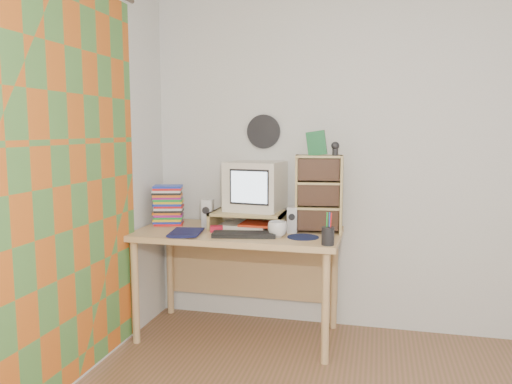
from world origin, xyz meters
The scene contains 19 objects.
back_wall centered at (0.00, 1.75, 1.25)m, with size 3.50×3.50×0.00m, color silver.
curtain centered at (-1.71, 0.48, 1.15)m, with size 2.20×2.20×0.00m, color #C15B1B.
wall_disc centered at (-0.93, 1.73, 1.43)m, with size 0.25×0.25×0.02m, color black.
desk centered at (-1.03, 1.44, 0.62)m, with size 1.40×0.70×0.75m.
monitor_riser centered at (-0.98, 1.48, 0.84)m, with size 0.52×0.30×0.12m.
crt_monitor centered at (-0.95, 1.53, 1.04)m, with size 0.37×0.37×0.35m, color beige.
speaker_left centered at (-1.27, 1.44, 0.85)m, with size 0.08×0.08×0.20m, color silver.
speaker_right centered at (-0.65, 1.41, 0.84)m, with size 0.07×0.07×0.18m, color silver.
keyboard centered at (-0.94, 1.21, 0.76)m, with size 0.41×0.14×0.03m, color black.
dvd_stack centered at (-1.59, 1.48, 0.90)m, with size 0.20×0.15×0.29m, color brown, non-canonical shape.
cd_rack centered at (-0.49, 1.48, 1.01)m, with size 0.31×0.17×0.52m, color tan.
mug centered at (-0.73, 1.26, 0.80)m, with size 0.13×0.13×0.10m, color silver.
diary centered at (-1.43, 1.17, 0.77)m, with size 0.25×0.18×0.05m, color #10133E.
mousepad centered at (-0.56, 1.28, 0.75)m, with size 0.21×0.21×0.00m, color black.
pen_cup centered at (-0.38, 1.10, 0.83)m, with size 0.08×0.08×0.15m, color black, non-canonical shape.
papers centered at (-0.97, 1.50, 0.77)m, with size 0.33×0.24×0.04m, color silver, non-canonical shape.
red_box centered at (-1.16, 1.31, 0.77)m, with size 0.08×0.05×0.04m, color #AC1228.
game_box centered at (-0.51, 1.46, 1.35)m, with size 0.12×0.03×0.16m, color #1B6133.
webcam centered at (-0.38, 1.45, 1.32)m, with size 0.05×0.05×0.09m, color black, non-canonical shape.
Camera 1 is at (-0.10, -1.87, 1.44)m, focal length 35.00 mm.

